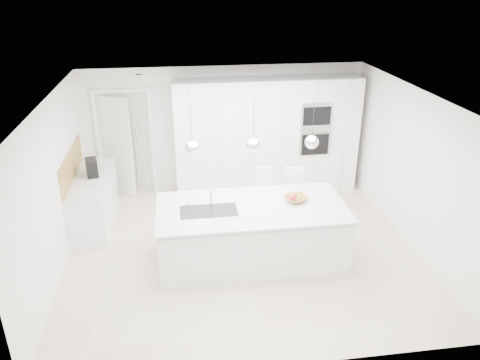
{
  "coord_description": "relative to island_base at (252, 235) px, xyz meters",
  "views": [
    {
      "loc": [
        -0.95,
        -6.4,
        4.12
      ],
      "look_at": [
        0.0,
        0.3,
        1.1
      ],
      "focal_mm": 35.0,
      "sensor_mm": 36.0,
      "label": 1
    }
  ],
  "objects": [
    {
      "name": "bar_stool_left",
      "position": [
        0.37,
        0.99,
        0.1
      ],
      "size": [
        0.46,
        0.56,
        1.06
      ],
      "primitive_type": null,
      "rotation": [
        0.0,
        0.0,
        -0.26
      ],
      "color": "white",
      "rests_on": "floor"
    },
    {
      "name": "left_worktop",
      "position": [
        -2.55,
        1.5,
        0.45
      ],
      "size": [
        0.62,
        1.82,
        0.04
      ],
      "primitive_type": "cube",
      "color": "silver",
      "rests_on": "left_base_cabinets"
    },
    {
      "name": "island_worktop",
      "position": [
        0.0,
        0.05,
        0.45
      ],
      "size": [
        2.84,
        1.4,
        0.04
      ],
      "primitive_type": "cube",
      "color": "silver",
      "rests_on": "island_base"
    },
    {
      "name": "island_tap",
      "position": [
        -0.6,
        0.2,
        0.62
      ],
      "size": [
        0.02,
        0.02,
        0.3
      ],
      "primitive_type": "cylinder",
      "color": "white",
      "rests_on": "island_worktop"
    },
    {
      "name": "left_base_cabinets",
      "position": [
        -2.55,
        1.5,
        0.0
      ],
      "size": [
        0.6,
        1.8,
        0.86
      ],
      "primitive_type": "cube",
      "color": "white",
      "rests_on": "floor"
    },
    {
      "name": "pendant_right",
      "position": [
        0.85,
        -0.0,
        1.47
      ],
      "size": [
        0.2,
        0.2,
        0.2
      ],
      "primitive_type": "sphere",
      "color": "white",
      "rests_on": "ceiling"
    },
    {
      "name": "ceiling",
      "position": [
        -0.1,
        0.3,
        2.07
      ],
      "size": [
        5.5,
        5.5,
        0.0
      ],
      "primitive_type": "plane",
      "rotation": [
        3.14,
        0.0,
        0.0
      ],
      "color": "white",
      "rests_on": "wall_back"
    },
    {
      "name": "espresso_machine",
      "position": [
        -2.53,
        1.58,
        0.62
      ],
      "size": [
        0.25,
        0.32,
        0.31
      ],
      "primitive_type": "cube",
      "rotation": [
        0.0,
        0.0,
        0.24
      ],
      "color": "black",
      "rests_on": "left_worktop"
    },
    {
      "name": "floor",
      "position": [
        -0.1,
        0.3,
        -0.43
      ],
      "size": [
        5.5,
        5.5,
        0.0
      ],
      "primitive_type": "plane",
      "color": "beige",
      "rests_on": "ground"
    },
    {
      "name": "hallway_door",
      "position": [
        -2.3,
        2.72,
        0.57
      ],
      "size": [
        0.76,
        0.38,
        2.0
      ],
      "primitive_type": "cube",
      "rotation": [
        0.0,
        0.0,
        -0.44
      ],
      "color": "white",
      "rests_on": "floor"
    },
    {
      "name": "wall_left",
      "position": [
        -2.85,
        0.3,
        0.82
      ],
      "size": [
        0.0,
        5.0,
        5.0
      ],
      "primitive_type": "plane",
      "rotation": [
        1.57,
        0.0,
        1.57
      ],
      "color": "white",
      "rests_on": "ground"
    },
    {
      "name": "apple_b",
      "position": [
        0.67,
        0.14,
        0.54
      ],
      "size": [
        0.08,
        0.08,
        0.08
      ],
      "primitive_type": "sphere",
      "color": "#B71E2F",
      "rests_on": "fruit_bowl"
    },
    {
      "name": "tall_cabinets",
      "position": [
        0.7,
        2.5,
        0.72
      ],
      "size": [
        3.6,
        0.6,
        2.3
      ],
      "primitive_type": "cube",
      "color": "white",
      "rests_on": "floor"
    },
    {
      "name": "banana_bunch",
      "position": [
        0.72,
        0.15,
        0.58
      ],
      "size": [
        0.22,
        0.16,
        0.19
      ],
      "primitive_type": "torus",
      "rotation": [
        1.22,
        0.0,
        0.35
      ],
      "color": "gold",
      "rests_on": "fruit_bowl"
    },
    {
      "name": "radiator",
      "position": [
        -1.73,
        2.76,
        0.42
      ],
      "size": [
        0.32,
        0.04,
        1.4
      ],
      "primitive_type": null,
      "color": "white",
      "rests_on": "floor"
    },
    {
      "name": "island_sink",
      "position": [
        -0.65,
        -0.0,
        0.39
      ],
      "size": [
        0.84,
        0.44,
        0.18
      ],
      "primitive_type": null,
      "color": "#3F3F42",
      "rests_on": "island_worktop"
    },
    {
      "name": "fruit_bowl",
      "position": [
        0.69,
        0.13,
        0.51
      ],
      "size": [
        0.43,
        0.43,
        0.08
      ],
      "primitive_type": "imported",
      "rotation": [
        0.0,
        0.0,
        0.35
      ],
      "color": "#AF833C",
      "rests_on": "island_worktop"
    },
    {
      "name": "bar_stool_right",
      "position": [
        0.88,
        0.85,
        0.11
      ],
      "size": [
        0.46,
        0.57,
        1.09
      ],
      "primitive_type": null,
      "rotation": [
        0.0,
        0.0,
        -0.23
      ],
      "color": "white",
      "rests_on": "floor"
    },
    {
      "name": "island_base",
      "position": [
        0.0,
        0.0,
        0.0
      ],
      "size": [
        2.8,
        1.2,
        0.86
      ],
      "primitive_type": "cube",
      "color": "white",
      "rests_on": "floor"
    },
    {
      "name": "pendant_mid",
      "position": [
        -0.0,
        -0.0,
        1.47
      ],
      "size": [
        0.2,
        0.2,
        0.2
      ],
      "primitive_type": "sphere",
      "color": "white",
      "rests_on": "ceiling"
    },
    {
      "name": "apple_a",
      "position": [
        0.64,
        0.11,
        0.54
      ],
      "size": [
        0.08,
        0.08,
        0.08
      ],
      "primitive_type": "sphere",
      "color": "#B71E2F",
      "rests_on": "fruit_bowl"
    },
    {
      "name": "oak_backsplash",
      "position": [
        -2.84,
        1.5,
        0.72
      ],
      "size": [
        0.02,
        1.8,
        0.5
      ],
      "primitive_type": "cube",
      "color": "#AF833C",
      "rests_on": "wall_left"
    },
    {
      "name": "pendant_left",
      "position": [
        -0.85,
        -0.0,
        1.47
      ],
      "size": [
        0.2,
        0.2,
        0.2
      ],
      "primitive_type": "sphere",
      "color": "white",
      "rests_on": "ceiling"
    },
    {
      "name": "oven_stack",
      "position": [
        1.6,
        2.19,
        0.92
      ],
      "size": [
        0.62,
        0.04,
        1.05
      ],
      "primitive_type": null,
      "color": "#A5A5A8",
      "rests_on": "tall_cabinets"
    },
    {
      "name": "doorway_frame",
      "position": [
        -2.05,
        2.77,
        0.59
      ],
      "size": [
        1.11,
        0.08,
        2.13
      ],
      "primitive_type": null,
      "color": "white",
      "rests_on": "floor"
    },
    {
      "name": "wall_back",
      "position": [
        -0.1,
        2.8,
        0.82
      ],
      "size": [
        5.5,
        0.0,
        5.5
      ],
      "primitive_type": "plane",
      "rotation": [
        1.57,
        0.0,
        0.0
      ],
      "color": "white",
      "rests_on": "ground"
    }
  ]
}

